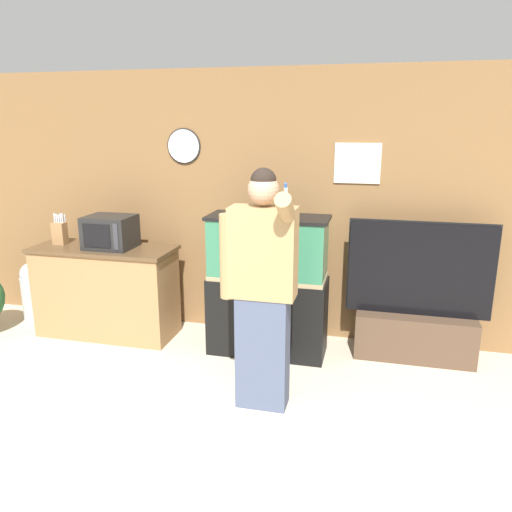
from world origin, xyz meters
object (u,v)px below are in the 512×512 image
tv_on_stand (415,319)px  trash_bin (34,291)px  aquarium_on_stand (268,286)px  knife_block (60,232)px  counter_island (107,291)px  person_standing (262,288)px  microwave (110,232)px

tv_on_stand → trash_bin: tv_on_stand is taller
aquarium_on_stand → tv_on_stand: aquarium_on_stand is taller
knife_block → aquarium_on_stand: 2.18m
knife_block → aquarium_on_stand: aquarium_on_stand is taller
counter_island → tv_on_stand: bearing=3.8°
knife_block → tv_on_stand: tv_on_stand is taller
aquarium_on_stand → trash_bin: 2.64m
person_standing → trash_bin: 3.02m
tv_on_stand → person_standing: person_standing is taller
tv_on_stand → trash_bin: (-3.95, -0.09, -0.03)m
counter_island → person_standing: size_ratio=0.78×
microwave → person_standing: size_ratio=0.25×
tv_on_stand → person_standing: bearing=-136.4°
knife_block → trash_bin: knife_block is taller
counter_island → microwave: 0.62m
aquarium_on_stand → tv_on_stand: bearing=9.4°
counter_island → tv_on_stand: (3.00, 0.20, -0.09)m
tv_on_stand → trash_bin: bearing=-178.8°
microwave → knife_block: bearing=178.7°
counter_island → person_standing: person_standing is taller
aquarium_on_stand → trash_bin: (-2.62, 0.13, -0.31)m
trash_bin → tv_on_stand: bearing=1.2°
counter_island → aquarium_on_stand: size_ratio=1.08×
knife_block → person_standing: person_standing is taller
aquarium_on_stand → person_standing: 0.96m
counter_island → aquarium_on_stand: (1.67, -0.02, 0.19)m
counter_island → aquarium_on_stand: 1.68m
counter_island → knife_block: knife_block is taller
tv_on_stand → microwave: bearing=-176.0°
microwave → aquarium_on_stand: 1.63m
tv_on_stand → person_standing: 1.73m
aquarium_on_stand → trash_bin: aquarium_on_stand is taller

